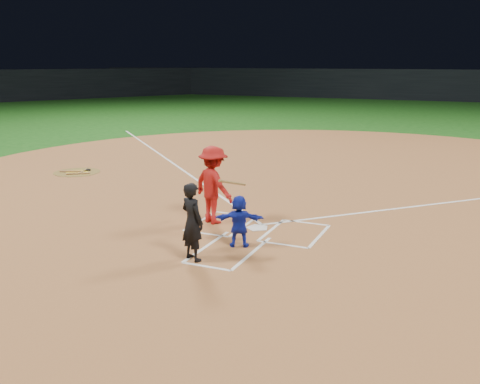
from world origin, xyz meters
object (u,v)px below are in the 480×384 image
at_px(home_plate, 257,228).
at_px(on_deck_circle, 77,172).
at_px(umpire, 192,222).
at_px(batter_at_plate, 213,185).
at_px(catcher, 239,221).

bearing_deg(home_plate, on_deck_circle, -22.72).
height_order(home_plate, umpire, umpire).
relative_size(home_plate, on_deck_circle, 0.35).
height_order(home_plate, batter_at_plate, batter_at_plate).
height_order(on_deck_circle, batter_at_plate, batter_at_plate).
height_order(umpire, batter_at_plate, batter_at_plate).
bearing_deg(umpire, batter_at_plate, -48.83).
bearing_deg(on_deck_circle, batter_at_plate, -25.93).
xyz_separation_m(home_plate, umpire, (-0.44, -2.55, 0.82)).
xyz_separation_m(on_deck_circle, umpire, (8.29, -6.20, 0.82)).
distance_m(home_plate, umpire, 2.71).
bearing_deg(catcher, on_deck_circle, -50.36).
bearing_deg(umpire, catcher, -91.58).
relative_size(home_plate, catcher, 0.51).
bearing_deg(catcher, batter_at_plate, -67.13).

